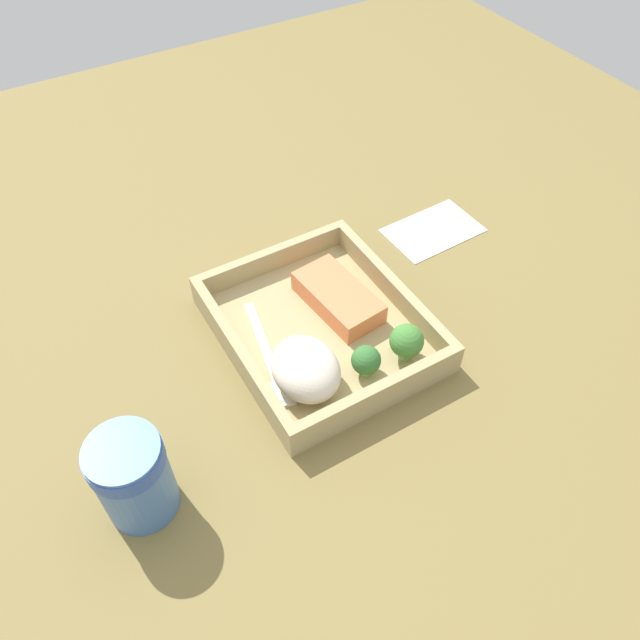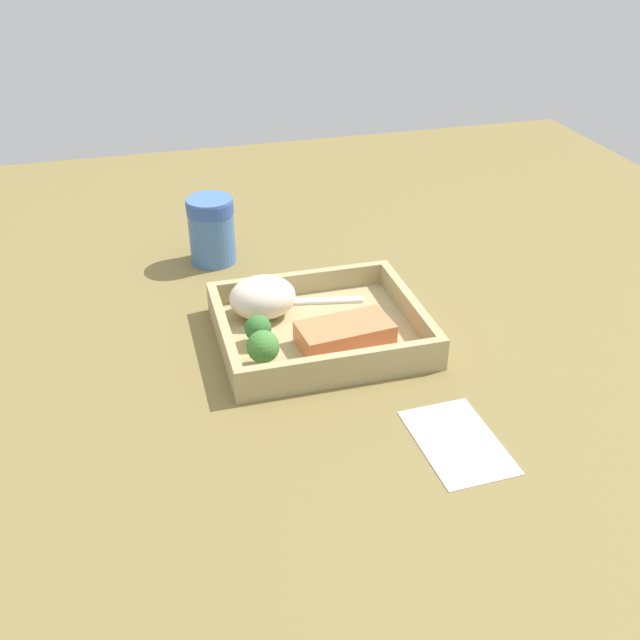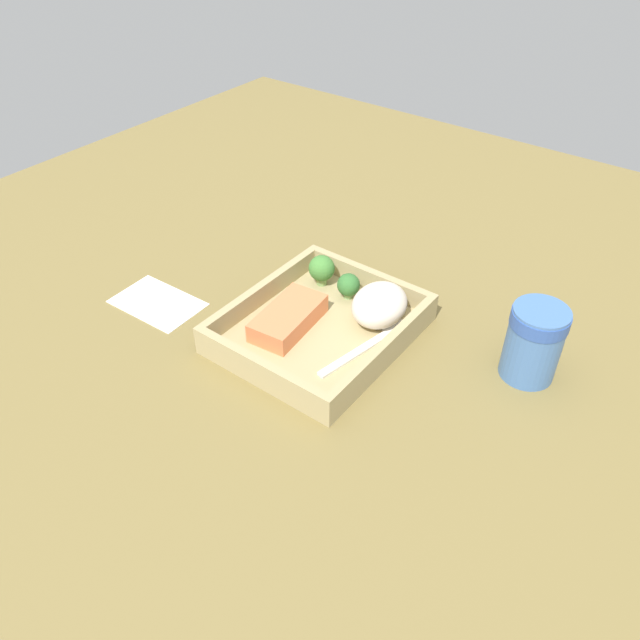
% 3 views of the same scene
% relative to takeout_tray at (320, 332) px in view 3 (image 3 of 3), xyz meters
% --- Properties ---
extents(ground_plane, '(1.60, 1.60, 0.02)m').
position_rel_takeout_tray_xyz_m(ground_plane, '(0.00, 0.00, -0.02)').
color(ground_plane, olive).
extents(takeout_tray, '(0.26, 0.22, 0.01)m').
position_rel_takeout_tray_xyz_m(takeout_tray, '(0.00, 0.00, 0.00)').
color(takeout_tray, tan).
rests_on(takeout_tray, ground_plane).
extents(tray_rim, '(0.26, 0.22, 0.03)m').
position_rel_takeout_tray_xyz_m(tray_rim, '(0.00, 0.00, 0.02)').
color(tray_rim, tan).
rests_on(tray_rim, takeout_tray).
extents(salmon_fillet, '(0.12, 0.07, 0.03)m').
position_rel_takeout_tray_xyz_m(salmon_fillet, '(-0.02, 0.04, 0.02)').
color(salmon_fillet, '#EE7A4A').
rests_on(salmon_fillet, takeout_tray).
extents(mashed_potatoes, '(0.09, 0.07, 0.06)m').
position_rel_takeout_tray_xyz_m(mashed_potatoes, '(0.06, -0.05, 0.03)').
color(mashed_potatoes, beige).
rests_on(mashed_potatoes, takeout_tray).
extents(broccoli_floret_1, '(0.04, 0.04, 0.05)m').
position_rel_takeout_tray_xyz_m(broccoli_floret_1, '(0.09, 0.06, 0.03)').
color(broccoli_floret_1, '#7CA05D').
rests_on(broccoli_floret_1, takeout_tray).
extents(broccoli_floret_2, '(0.03, 0.03, 0.04)m').
position_rel_takeout_tray_xyz_m(broccoli_floret_2, '(0.08, 0.01, 0.03)').
color(broccoli_floret_2, '#7EA865').
rests_on(broccoli_floret_2, takeout_tray).
extents(fork, '(0.16, 0.05, 0.00)m').
position_rel_takeout_tray_xyz_m(fork, '(0.01, -0.07, 0.01)').
color(fork, white).
rests_on(fork, takeout_tray).
extents(paper_cup, '(0.07, 0.07, 0.10)m').
position_rel_takeout_tray_xyz_m(paper_cup, '(0.10, -0.26, 0.05)').
color(paper_cup, '#4570AF').
rests_on(paper_cup, ground_plane).
extents(receipt_slip, '(0.09, 0.13, 0.00)m').
position_rel_takeout_tray_xyz_m(receipt_slip, '(-0.09, 0.24, -0.00)').
color(receipt_slip, white).
rests_on(receipt_slip, ground_plane).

